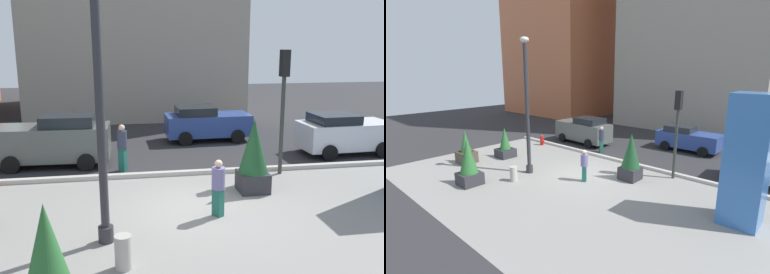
{
  "view_description": "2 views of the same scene",
  "coord_description": "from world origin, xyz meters",
  "views": [
    {
      "loc": [
        -2.02,
        -10.98,
        4.66
      ],
      "look_at": [
        -0.02,
        0.83,
        1.91
      ],
      "focal_mm": 39.37,
      "sensor_mm": 36.0,
      "label": 1
    },
    {
      "loc": [
        9.16,
        -10.62,
        5.33
      ],
      "look_at": [
        -0.9,
        0.46,
        1.83
      ],
      "focal_mm": 27.05,
      "sensor_mm": 36.0,
      "label": 2
    }
  ],
  "objects": [
    {
      "name": "ground_plane",
      "position": [
        0.0,
        4.0,
        0.0
      ],
      "size": [
        60.0,
        60.0,
        0.0
      ],
      "primitive_type": "plane",
      "color": "#2D2D30"
    },
    {
      "name": "plaza_pavement",
      "position": [
        0.0,
        -2.0,
        0.0
      ],
      "size": [
        18.0,
        10.0,
        0.02
      ],
      "primitive_type": "cube",
      "color": "gray",
      "rests_on": "ground_plane"
    },
    {
      "name": "curb_strip",
      "position": [
        0.0,
        3.12,
        0.08
      ],
      "size": [
        18.0,
        0.24,
        0.16
      ],
      "primitive_type": "cube",
      "color": "#B7B2A8",
      "rests_on": "ground_plane"
    },
    {
      "name": "lamp_post",
      "position": [
        -2.49,
        -1.61,
        3.35
      ],
      "size": [
        0.44,
        0.44,
        6.87
      ],
      "color": "#2D2D33",
      "rests_on": "ground_plane"
    },
    {
      "name": "potted_plant_by_pillar",
      "position": [
        -3.29,
        -4.54,
        1.01
      ],
      "size": [
        0.99,
        0.99,
        2.19
      ],
      "color": "#2D2D33",
      "rests_on": "ground_plane"
    },
    {
      "name": "potted_plant_near_left",
      "position": [
        1.98,
        1.13,
        1.17
      ],
      "size": [
        0.93,
        0.93,
        2.34
      ],
      "color": "#2D2D33",
      "rests_on": "ground_plane"
    },
    {
      "name": "concrete_bollard",
      "position": [
        -2.09,
        -2.9,
        0.38
      ],
      "size": [
        0.36,
        0.36,
        0.75
      ],
      "primitive_type": "cylinder",
      "color": "#B2ADA3",
      "rests_on": "ground_plane"
    },
    {
      "name": "traffic_light_corner",
      "position": [
        3.5,
        2.72,
        2.96
      ],
      "size": [
        0.28,
        0.42,
        4.37
      ],
      "color": "#333833",
      "rests_on": "ground_plane"
    },
    {
      "name": "car_curb_west",
      "position": [
        -4.59,
        5.14,
        0.98
      ],
      "size": [
        4.35,
        2.07,
        1.95
      ],
      "color": "#565B56",
      "rests_on": "ground_plane"
    },
    {
      "name": "car_passing_lane",
      "position": [
        7.14,
        4.94,
        0.87
      ],
      "size": [
        3.9,
        2.15,
        1.71
      ],
      "color": "silver",
      "rests_on": "ground_plane"
    },
    {
      "name": "car_intersection",
      "position": [
        1.92,
        8.29,
        0.83
      ],
      "size": [
        4.02,
        2.06,
        1.65
      ],
      "color": "#2D4793",
      "rests_on": "ground_plane"
    },
    {
      "name": "pedestrian_by_curb",
      "position": [
        0.46,
        -0.58,
        0.88
      ],
      "size": [
        0.5,
        0.5,
        1.59
      ],
      "color": "#236656",
      "rests_on": "ground_plane"
    },
    {
      "name": "pedestrian_crossing",
      "position": [
        -2.05,
        3.99,
        0.97
      ],
      "size": [
        0.51,
        0.51,
        1.73
      ],
      "color": "#236656",
      "rests_on": "ground_plane"
    }
  ]
}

